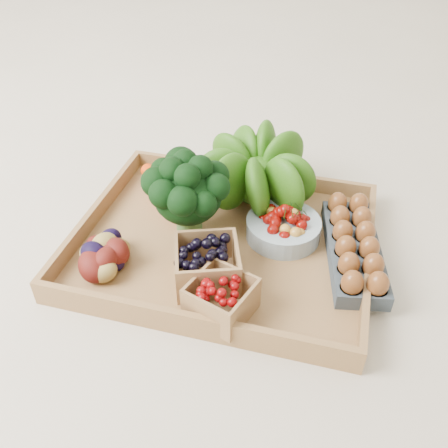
% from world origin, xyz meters
% --- Properties ---
extents(ground, '(4.00, 4.00, 0.00)m').
position_xyz_m(ground, '(0.00, 0.00, 0.00)').
color(ground, beige).
rests_on(ground, ground).
extents(tray, '(0.55, 0.45, 0.01)m').
position_xyz_m(tray, '(0.00, 0.00, 0.01)').
color(tray, olive).
rests_on(tray, ground).
extents(carrots, '(0.20, 0.14, 0.05)m').
position_xyz_m(carrots, '(-0.14, 0.08, 0.04)').
color(carrots, '#E33907').
rests_on(carrots, tray).
extents(lettuce, '(0.16, 0.16, 0.16)m').
position_xyz_m(lettuce, '(0.03, 0.16, 0.10)').
color(lettuce, '#1B490B').
rests_on(lettuce, tray).
extents(broccoli, '(0.16, 0.16, 0.13)m').
position_xyz_m(broccoli, '(-0.07, 0.00, 0.08)').
color(broccoli, black).
rests_on(broccoli, tray).
extents(cherry_bowl, '(0.14, 0.14, 0.04)m').
position_xyz_m(cherry_bowl, '(0.11, 0.05, 0.03)').
color(cherry_bowl, '#8C9EA5').
rests_on(cherry_bowl, tray).
extents(egg_carton, '(0.14, 0.28, 0.03)m').
position_xyz_m(egg_carton, '(0.24, 0.02, 0.03)').
color(egg_carton, '#384148').
rests_on(egg_carton, tray).
extents(potatoes, '(0.13, 0.13, 0.08)m').
position_xyz_m(potatoes, '(-0.19, -0.12, 0.05)').
color(potatoes, '#450F0B').
rests_on(potatoes, tray).
extents(punnet_blackberry, '(0.14, 0.14, 0.07)m').
position_xyz_m(punnet_blackberry, '(-0.00, -0.11, 0.05)').
color(punnet_blackberry, black).
rests_on(punnet_blackberry, tray).
extents(punnet_raspberry, '(0.12, 0.12, 0.06)m').
position_xyz_m(punnet_raspberry, '(0.04, -0.17, 0.05)').
color(punnet_raspberry, '#680405').
rests_on(punnet_raspberry, tray).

